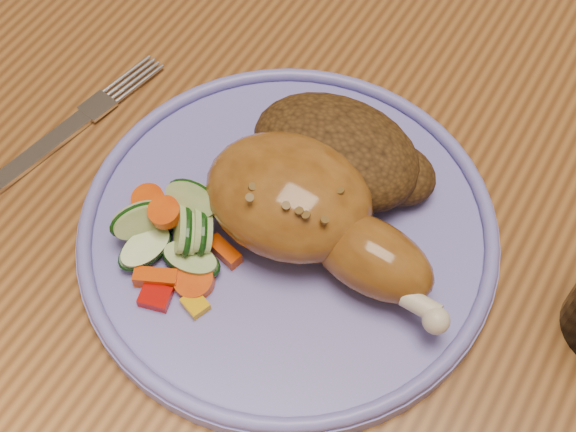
# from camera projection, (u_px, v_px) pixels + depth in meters

# --- Properties ---
(dining_table) EXTENTS (0.90, 1.40, 0.75)m
(dining_table) POSITION_uv_depth(u_px,v_px,m) (416.00, 290.00, 0.63)
(dining_table) COLOR brown
(dining_table) RESTS_ON ground
(plate) EXTENTS (0.29, 0.29, 0.01)m
(plate) POSITION_uv_depth(u_px,v_px,m) (288.00, 232.00, 0.55)
(plate) COLOR #716BC4
(plate) RESTS_ON dining_table
(plate_rim) EXTENTS (0.28, 0.28, 0.01)m
(plate_rim) POSITION_uv_depth(u_px,v_px,m) (288.00, 224.00, 0.54)
(plate_rim) COLOR #716BC4
(plate_rim) RESTS_ON plate
(chicken_leg) EXTENTS (0.19, 0.10, 0.06)m
(chicken_leg) POSITION_uv_depth(u_px,v_px,m) (308.00, 211.00, 0.52)
(chicken_leg) COLOR brown
(chicken_leg) RESTS_ON plate
(rice_pilaf) EXTENTS (0.13, 0.09, 0.05)m
(rice_pilaf) POSITION_uv_depth(u_px,v_px,m) (340.00, 154.00, 0.55)
(rice_pilaf) COLOR #472C11
(rice_pilaf) RESTS_ON plate
(vegetable_pile) EXTENTS (0.09, 0.09, 0.05)m
(vegetable_pile) POSITION_uv_depth(u_px,v_px,m) (174.00, 233.00, 0.53)
(vegetable_pile) COLOR #A50A05
(vegetable_pile) RESTS_ON plate
(fork) EXTENTS (0.05, 0.17, 0.00)m
(fork) POSITION_uv_depth(u_px,v_px,m) (53.00, 141.00, 0.60)
(fork) COLOR silver
(fork) RESTS_ON dining_table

